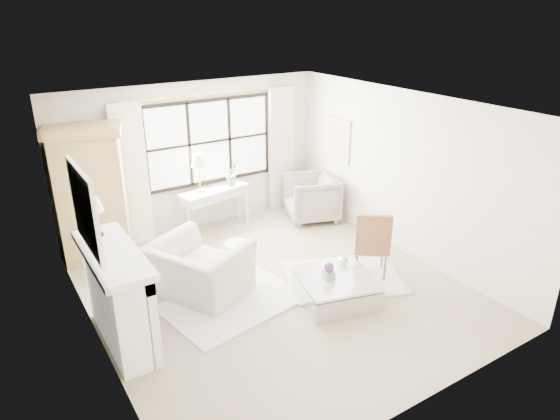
# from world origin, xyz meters

# --- Properties ---
(floor) EXTENTS (5.50, 5.50, 0.00)m
(floor) POSITION_xyz_m (0.00, 0.00, 0.00)
(floor) COLOR tan
(floor) RESTS_ON ground
(ceiling) EXTENTS (5.50, 5.50, 0.00)m
(ceiling) POSITION_xyz_m (0.00, 0.00, 2.70)
(ceiling) COLOR white
(ceiling) RESTS_ON ground
(wall_back) EXTENTS (5.00, 0.00, 5.00)m
(wall_back) POSITION_xyz_m (0.00, 2.75, 1.35)
(wall_back) COLOR beige
(wall_back) RESTS_ON ground
(wall_front) EXTENTS (5.00, 0.00, 5.00)m
(wall_front) POSITION_xyz_m (0.00, -2.75, 1.35)
(wall_front) COLOR silver
(wall_front) RESTS_ON ground
(wall_left) EXTENTS (0.00, 5.50, 5.50)m
(wall_left) POSITION_xyz_m (-2.50, 0.00, 1.35)
(wall_left) COLOR beige
(wall_left) RESTS_ON ground
(wall_right) EXTENTS (0.00, 5.50, 5.50)m
(wall_right) POSITION_xyz_m (2.50, 0.00, 1.35)
(wall_right) COLOR white
(wall_right) RESTS_ON ground
(window_pane) EXTENTS (2.40, 0.02, 1.50)m
(window_pane) POSITION_xyz_m (0.30, 2.73, 1.60)
(window_pane) COLOR silver
(window_pane) RESTS_ON wall_back
(window_frame) EXTENTS (2.50, 0.04, 1.50)m
(window_frame) POSITION_xyz_m (0.30, 2.72, 1.60)
(window_frame) COLOR black
(window_frame) RESTS_ON wall_back
(curtain_rod) EXTENTS (3.30, 0.04, 0.04)m
(curtain_rod) POSITION_xyz_m (0.30, 2.67, 2.47)
(curtain_rod) COLOR #BE9442
(curtain_rod) RESTS_ON wall_back
(curtain_left) EXTENTS (0.55, 0.10, 2.47)m
(curtain_left) POSITION_xyz_m (-1.20, 2.65, 1.24)
(curtain_left) COLOR white
(curtain_left) RESTS_ON ground
(curtain_right) EXTENTS (0.55, 0.10, 2.47)m
(curtain_right) POSITION_xyz_m (1.80, 2.65, 1.24)
(curtain_right) COLOR beige
(curtain_right) RESTS_ON ground
(fireplace) EXTENTS (0.58, 1.66, 1.26)m
(fireplace) POSITION_xyz_m (-2.27, 0.00, 0.65)
(fireplace) COLOR white
(fireplace) RESTS_ON ground
(mirror_frame) EXTENTS (0.05, 1.15, 0.95)m
(mirror_frame) POSITION_xyz_m (-2.47, 0.00, 1.84)
(mirror_frame) COLOR white
(mirror_frame) RESTS_ON wall_left
(mirror_glass) EXTENTS (0.02, 1.00, 0.80)m
(mirror_glass) POSITION_xyz_m (-2.44, 0.00, 1.84)
(mirror_glass) COLOR silver
(mirror_glass) RESTS_ON wall_left
(art_frame) EXTENTS (0.04, 0.62, 0.82)m
(art_frame) POSITION_xyz_m (2.47, 1.70, 1.55)
(art_frame) COLOR silver
(art_frame) RESTS_ON wall_right
(art_canvas) EXTENTS (0.01, 0.52, 0.72)m
(art_canvas) POSITION_xyz_m (2.45, 1.70, 1.55)
(art_canvas) COLOR beige
(art_canvas) RESTS_ON wall_right
(mantel_lamp) EXTENTS (0.22, 0.22, 0.51)m
(mantel_lamp) POSITION_xyz_m (-2.27, 0.51, 1.65)
(mantel_lamp) COLOR black
(mantel_lamp) RESTS_ON fireplace
(armoire) EXTENTS (1.29, 1.02, 2.24)m
(armoire) POSITION_xyz_m (-1.92, 2.40, 1.14)
(armoire) COLOR tan
(armoire) RESTS_ON floor
(console_table) EXTENTS (1.36, 0.68, 0.80)m
(console_table) POSITION_xyz_m (0.20, 2.43, 0.40)
(console_table) COLOR silver
(console_table) RESTS_ON floor
(console_lamp) EXTENTS (0.28, 0.28, 0.69)m
(console_lamp) POSITION_xyz_m (-0.06, 2.44, 1.36)
(console_lamp) COLOR #A67B39
(console_lamp) RESTS_ON console_table
(orchid_plant) EXTENTS (0.25, 0.21, 0.43)m
(orchid_plant) POSITION_xyz_m (0.59, 2.45, 1.01)
(orchid_plant) COLOR #627951
(orchid_plant) RESTS_ON console_table
(side_table) EXTENTS (0.40, 0.40, 0.51)m
(side_table) POSITION_xyz_m (-0.23, 0.77, 0.33)
(side_table) COLOR silver
(side_table) RESTS_ON floor
(rug_left) EXTENTS (2.05, 1.60, 0.03)m
(rug_left) POSITION_xyz_m (-0.71, 0.01, 0.02)
(rug_left) COLOR white
(rug_left) RESTS_ON floor
(rug_right) EXTENTS (2.06, 1.82, 0.03)m
(rug_right) POSITION_xyz_m (1.05, -0.29, 0.02)
(rug_right) COLOR silver
(rug_right) RESTS_ON floor
(club_armchair) EXTENTS (1.56, 1.63, 0.82)m
(club_armchair) POSITION_xyz_m (-0.99, 0.46, 0.41)
(club_armchair) COLOR beige
(club_armchair) RESTS_ON floor
(wingback_chair) EXTENTS (1.23, 1.21, 0.88)m
(wingback_chair) POSITION_xyz_m (2.00, 1.87, 0.44)
(wingback_chair) COLOR gray
(wingback_chair) RESTS_ON floor
(french_chair) EXTENTS (0.68, 0.68, 1.08)m
(french_chair) POSITION_xyz_m (1.46, -0.42, 0.31)
(french_chair) COLOR #925E3D
(french_chair) RESTS_ON floor
(coffee_table) EXTENTS (1.22, 1.22, 0.38)m
(coffee_table) POSITION_xyz_m (0.56, -0.71, 0.18)
(coffee_table) COLOR silver
(coffee_table) RESTS_ON floor
(planter_box) EXTENTS (0.17, 0.17, 0.11)m
(planter_box) POSITION_xyz_m (0.45, -0.68, 0.43)
(planter_box) COLOR gray
(planter_box) RESTS_ON coffee_table
(planter_flowers) EXTENTS (0.14, 0.14, 0.14)m
(planter_flowers) POSITION_xyz_m (0.45, -0.68, 0.56)
(planter_flowers) COLOR #5A2D70
(planter_flowers) RESTS_ON planter_box
(pillar_candle) EXTENTS (0.09, 0.09, 0.12)m
(pillar_candle) POSITION_xyz_m (0.77, -0.91, 0.44)
(pillar_candle) COLOR silver
(pillar_candle) RESTS_ON coffee_table
(coffee_vase) EXTENTS (0.20, 0.20, 0.16)m
(coffee_vase) POSITION_xyz_m (0.87, -0.47, 0.46)
(coffee_vase) COLOR silver
(coffee_vase) RESTS_ON coffee_table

